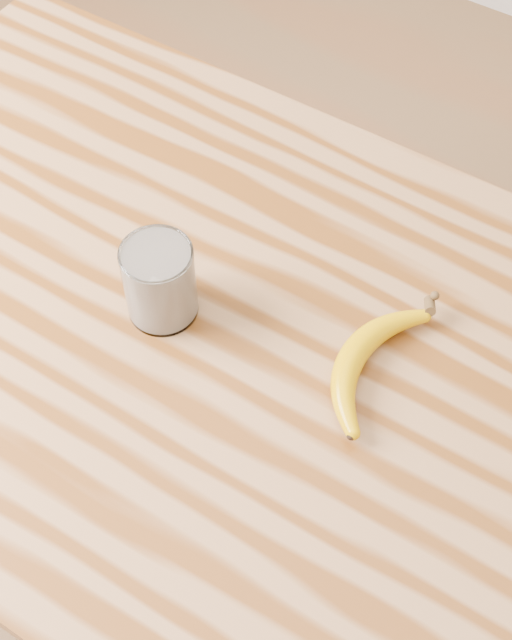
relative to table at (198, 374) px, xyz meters
The scene contains 3 objects.
table is the anchor object (origin of this frame).
smoothie_glass 0.19m from the table, behind, with size 0.09×0.09×0.11m.
banana 0.25m from the table, 14.66° to the left, with size 0.10×0.27×0.03m, color #C79400, non-canonical shape.
Camera 1 is at (0.39, -0.48, 1.79)m, focal length 50.00 mm.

